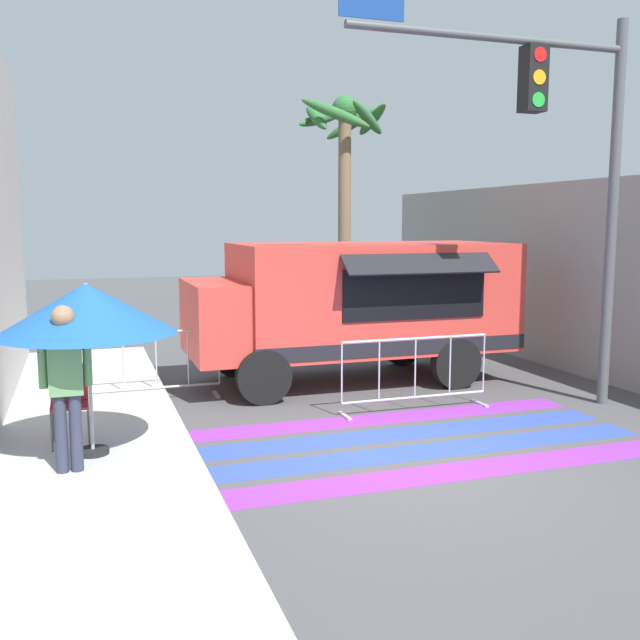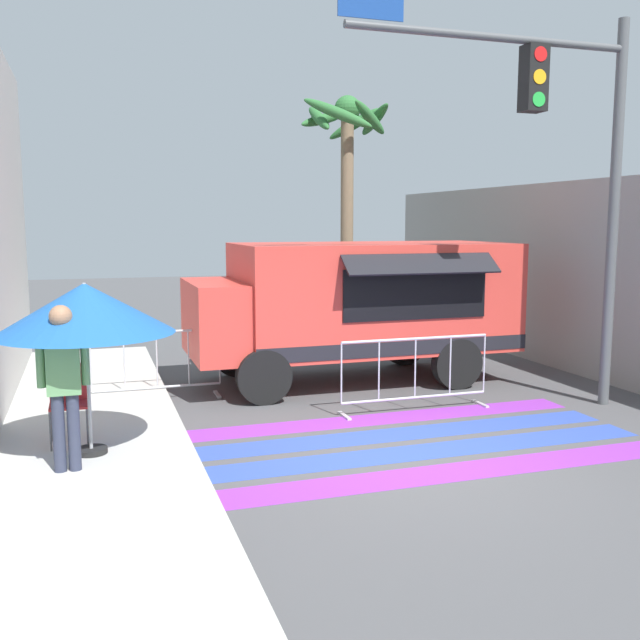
{
  "view_description": "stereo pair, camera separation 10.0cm",
  "coord_description": "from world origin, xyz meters",
  "px_view_note": "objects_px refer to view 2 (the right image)",
  "views": [
    {
      "loc": [
        -3.73,
        -7.3,
        2.79
      ],
      "look_at": [
        -0.34,
        2.72,
        1.34
      ],
      "focal_mm": 40.0,
      "sensor_mm": 36.0,
      "label": 1
    },
    {
      "loc": [
        -3.63,
        -7.34,
        2.79
      ],
      "look_at": [
        -0.34,
        2.72,
        1.34
      ],
      "focal_mm": 40.0,
      "sensor_mm": 36.0,
      "label": 2
    }
  ],
  "objects_px": {
    "folding_chair": "(68,396)",
    "barricade_side": "(157,366)",
    "food_truck": "(349,301)",
    "traffic_signal_pole": "(566,144)",
    "palm_tree": "(346,161)",
    "barricade_front": "(415,374)",
    "patio_umbrella": "(85,309)",
    "vendor_person": "(64,377)"
  },
  "relations": [
    {
      "from": "traffic_signal_pole",
      "to": "folding_chair",
      "type": "xyz_separation_m",
      "value": [
        -6.89,
        -0.05,
        -3.16
      ]
    },
    {
      "from": "barricade_front",
      "to": "patio_umbrella",
      "type": "bearing_deg",
      "value": -166.17
    },
    {
      "from": "folding_chair",
      "to": "barricade_front",
      "type": "xyz_separation_m",
      "value": [
        4.85,
        0.62,
        -0.18
      ]
    },
    {
      "from": "folding_chair",
      "to": "barricade_front",
      "type": "bearing_deg",
      "value": 22.47
    },
    {
      "from": "traffic_signal_pole",
      "to": "folding_chair",
      "type": "height_order",
      "value": "traffic_signal_pole"
    },
    {
      "from": "food_truck",
      "to": "barricade_side",
      "type": "relative_size",
      "value": 2.77
    },
    {
      "from": "folding_chair",
      "to": "barricade_side",
      "type": "bearing_deg",
      "value": 78.26
    },
    {
      "from": "vendor_person",
      "to": "palm_tree",
      "type": "distance_m",
      "value": 10.42
    },
    {
      "from": "barricade_side",
      "to": "palm_tree",
      "type": "bearing_deg",
      "value": 42.67
    },
    {
      "from": "food_truck",
      "to": "traffic_signal_pole",
      "type": "xyz_separation_m",
      "value": [
        2.3,
        -2.71,
        2.48
      ]
    },
    {
      "from": "food_truck",
      "to": "barricade_front",
      "type": "distance_m",
      "value": 2.33
    },
    {
      "from": "barricade_side",
      "to": "vendor_person",
      "type": "bearing_deg",
      "value": -109.77
    },
    {
      "from": "folding_chair",
      "to": "patio_umbrella",
      "type": "bearing_deg",
      "value": -50.24
    },
    {
      "from": "barricade_side",
      "to": "barricade_front",
      "type": "bearing_deg",
      "value": -27.45
    },
    {
      "from": "traffic_signal_pole",
      "to": "food_truck",
      "type": "bearing_deg",
      "value": 130.33
    },
    {
      "from": "palm_tree",
      "to": "folding_chair",
      "type": "bearing_deg",
      "value": -131.27
    },
    {
      "from": "food_truck",
      "to": "patio_umbrella",
      "type": "height_order",
      "value": "food_truck"
    },
    {
      "from": "palm_tree",
      "to": "patio_umbrella",
      "type": "bearing_deg",
      "value": -128.11
    },
    {
      "from": "folding_chair",
      "to": "vendor_person",
      "type": "bearing_deg",
      "value": -75.0
    },
    {
      "from": "patio_umbrella",
      "to": "vendor_person",
      "type": "relative_size",
      "value": 1.11
    },
    {
      "from": "food_truck",
      "to": "patio_umbrella",
      "type": "relative_size",
      "value": 2.83
    },
    {
      "from": "vendor_person",
      "to": "patio_umbrella",
      "type": "bearing_deg",
      "value": 53.16
    },
    {
      "from": "vendor_person",
      "to": "traffic_signal_pole",
      "type": "bearing_deg",
      "value": -3.03
    },
    {
      "from": "patio_umbrella",
      "to": "traffic_signal_pole",
      "type": "bearing_deg",
      "value": 4.92
    },
    {
      "from": "food_truck",
      "to": "barricade_side",
      "type": "height_order",
      "value": "food_truck"
    },
    {
      "from": "barricade_front",
      "to": "food_truck",
      "type": "bearing_deg",
      "value": 96.63
    },
    {
      "from": "barricade_front",
      "to": "barricade_side",
      "type": "height_order",
      "value": "same"
    },
    {
      "from": "traffic_signal_pole",
      "to": "palm_tree",
      "type": "xyz_separation_m",
      "value": [
        -0.84,
        6.84,
        0.28
      ]
    },
    {
      "from": "palm_tree",
      "to": "barricade_front",
      "type": "bearing_deg",
      "value": -100.88
    },
    {
      "from": "patio_umbrella",
      "to": "barricade_front",
      "type": "xyz_separation_m",
      "value": [
        4.61,
        1.13,
        -1.28
      ]
    },
    {
      "from": "folding_chair",
      "to": "barricade_side",
      "type": "relative_size",
      "value": 0.46
    },
    {
      "from": "food_truck",
      "to": "traffic_signal_pole",
      "type": "distance_m",
      "value": 4.33
    },
    {
      "from": "food_truck",
      "to": "folding_chair",
      "type": "xyz_separation_m",
      "value": [
        -4.6,
        -2.76,
        -0.69
      ]
    },
    {
      "from": "barricade_side",
      "to": "palm_tree",
      "type": "relative_size",
      "value": 0.36
    },
    {
      "from": "vendor_person",
      "to": "palm_tree",
      "type": "height_order",
      "value": "palm_tree"
    },
    {
      "from": "patio_umbrella",
      "to": "vendor_person",
      "type": "bearing_deg",
      "value": -114.79
    },
    {
      "from": "traffic_signal_pole",
      "to": "barricade_side",
      "type": "bearing_deg",
      "value": 156.72
    },
    {
      "from": "patio_umbrella",
      "to": "folding_chair",
      "type": "relative_size",
      "value": 2.11
    },
    {
      "from": "traffic_signal_pole",
      "to": "palm_tree",
      "type": "height_order",
      "value": "traffic_signal_pole"
    },
    {
      "from": "barricade_side",
      "to": "food_truck",
      "type": "bearing_deg",
      "value": 4.83
    },
    {
      "from": "barricade_front",
      "to": "palm_tree",
      "type": "distance_m",
      "value": 7.35
    },
    {
      "from": "food_truck",
      "to": "barricade_side",
      "type": "distance_m",
      "value": 3.46
    }
  ]
}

